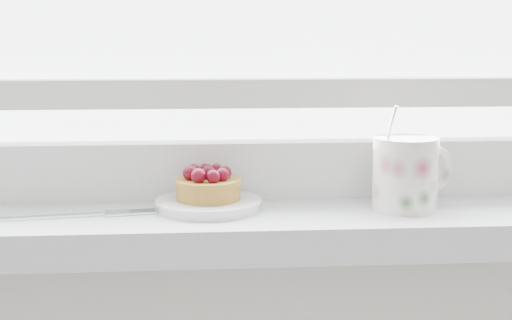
{
  "coord_description": "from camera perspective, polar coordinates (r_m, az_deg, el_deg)",
  "views": [
    {
      "loc": [
        -0.08,
        1.09,
        1.14
      ],
      "look_at": [
        -0.02,
        1.88,
        1.0
      ],
      "focal_mm": 50.0,
      "sensor_mm": 36.0,
      "label": 1
    }
  ],
  "objects": [
    {
      "name": "saucer",
      "position": [
        0.83,
        -3.81,
        -3.55
      ],
      "size": [
        0.12,
        0.12,
        0.01
      ],
      "primitive_type": "cylinder",
      "color": "white",
      "rests_on": "windowsill"
    },
    {
      "name": "floral_mug",
      "position": [
        0.84,
        12.0,
        -0.94
      ],
      "size": [
        0.12,
        0.1,
        0.12
      ],
      "color": "silver",
      "rests_on": "windowsill"
    },
    {
      "name": "fork",
      "position": [
        0.82,
        -14.29,
        -4.3
      ],
      "size": [
        0.18,
        0.04,
        0.0
      ],
      "color": "silver",
      "rests_on": "windowsill"
    },
    {
      "name": "raspberry_tart",
      "position": [
        0.83,
        -3.86,
        -1.98
      ],
      "size": [
        0.08,
        0.08,
        0.04
      ],
      "color": "olive",
      "rests_on": "saucer"
    }
  ]
}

